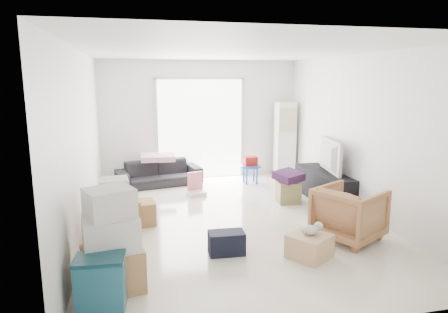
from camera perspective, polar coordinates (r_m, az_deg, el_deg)
name	(u,v)px	position (r m, az deg, el deg)	size (l,w,h in m)	color
room_shell	(232,139)	(6.31, 1.15, 2.53)	(4.98, 6.48, 3.18)	white
sliding_door	(200,125)	(9.22, -3.38, 4.54)	(2.10, 0.04, 2.33)	white
ac_tower	(285,140)	(9.48, 8.70, 2.36)	(0.45, 0.30, 1.75)	white
tv_console	(324,185)	(7.90, 14.05, -4.04)	(0.49, 1.64, 0.55)	black
television	(325,168)	(7.82, 14.17, -1.60)	(1.07, 0.62, 0.14)	black
sofa	(159,169)	(8.78, -9.29, -1.81)	(1.80, 0.53, 0.71)	black
pillow_left	(150,151)	(8.71, -10.58, 0.80)	(0.37, 0.29, 0.12)	#F7B4BC
pillow_right	(166,150)	(8.68, -8.22, 0.87)	(0.37, 0.29, 0.13)	#F7B4BC
armchair	(349,211)	(6.03, 17.47, -7.43)	(0.82, 0.77, 0.85)	#A7744A
storage_bins	(101,283)	(4.34, -17.19, -16.92)	(0.51, 0.38, 0.56)	#1D576B
box_stack_a	(112,245)	(4.58, -15.75, -12.09)	(0.72, 0.64, 1.15)	#AF864F
box_stack_b	(116,220)	(5.58, -15.23, -8.71)	(0.57, 0.51, 1.00)	#AF864F
box_stack_c	(120,213)	(6.49, -14.59, -7.88)	(0.64, 0.54, 0.44)	#AF864F
loose_box	(140,213)	(6.56, -11.86, -7.88)	(0.44, 0.44, 0.37)	#AF864F
duffel_bag	(226,243)	(5.40, 0.36, -12.22)	(0.47, 0.28, 0.30)	black
ottoman	(288,192)	(7.60, 9.13, -5.00)	(0.40, 0.40, 0.40)	#979058
blanket	(288,178)	(7.53, 9.19, -3.02)	(0.44, 0.44, 0.14)	#3D1B45
kids_table	(250,164)	(8.82, 3.79, -1.13)	(0.47, 0.47, 0.60)	blue
toy_walker	(196,189)	(8.02, -4.07, -4.61)	(0.40, 0.37, 0.45)	silver
wood_crate	(309,246)	(5.40, 12.09, -12.40)	(0.47, 0.47, 0.31)	#DDAD7F
plush_bunny	(312,229)	(5.34, 12.49, -10.09)	(0.31, 0.17, 0.16)	#B2ADA8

